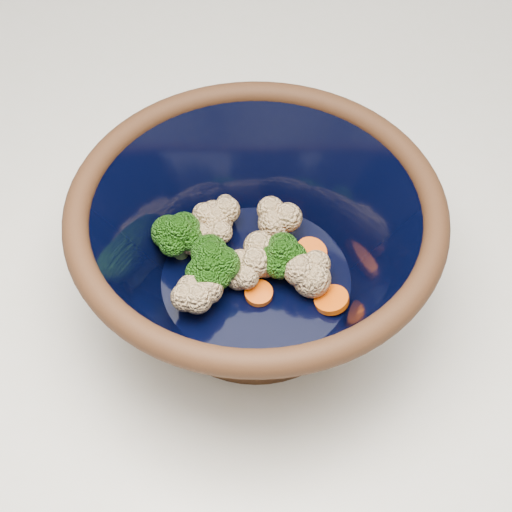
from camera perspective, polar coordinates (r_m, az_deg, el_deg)
counter at (r=1.08m, az=0.72°, el=-15.30°), size 1.20×1.20×0.90m
mixing_bowl at (r=0.61m, az=-0.00°, el=0.76°), size 0.39×0.39×0.13m
vegetable_pile at (r=0.63m, az=-1.82°, el=0.32°), size 0.18×0.14×0.05m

